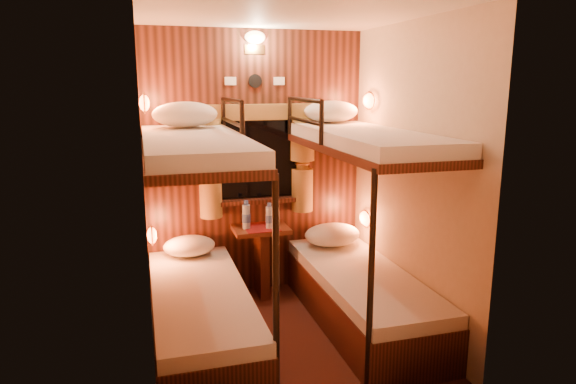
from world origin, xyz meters
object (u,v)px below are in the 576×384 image
object	(u,v)px
bunk_left	(199,275)
bottle_right	(269,218)
bunk_right	(362,258)
bottle_left	(246,217)
table	(261,252)

from	to	relation	value
bunk_left	bottle_right	bearing A→B (deg)	45.60
bunk_left	bunk_right	world-z (taller)	same
bottle_right	bunk_right	bearing A→B (deg)	-51.45
bottle_left	bunk_left	bearing A→B (deg)	-123.36
table	bottle_right	bearing A→B (deg)	-37.75
bunk_left	bottle_left	bearing A→B (deg)	56.64
table	bottle_right	distance (m)	0.35
table	bottle_left	distance (m)	0.37
bunk_left	bottle_right	xyz separation A→B (m)	(0.71, 0.73, 0.19)
bunk_right	bottle_left	bearing A→B (deg)	134.99
bunk_right	bottle_left	size ratio (longest dim) A/B	7.33
table	bottle_left	xyz separation A→B (m)	(-0.13, 0.00, 0.35)
bunk_right	bottle_right	distance (m)	0.95
bunk_right	bunk_left	bearing A→B (deg)	180.00
bunk_right	table	xyz separation A→B (m)	(-0.65, 0.78, -0.14)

